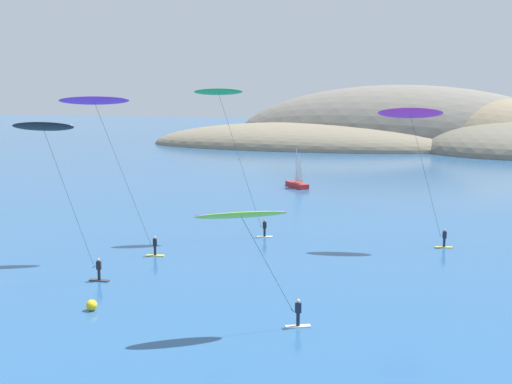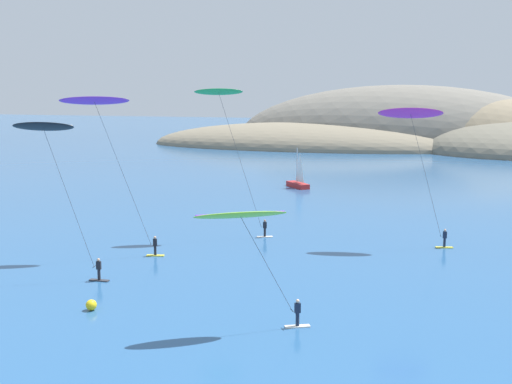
{
  "view_description": "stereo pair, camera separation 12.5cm",
  "coord_description": "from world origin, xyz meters",
  "views": [
    {
      "loc": [
        10.9,
        -20.31,
        13.8
      ],
      "look_at": [
        -4.41,
        27.24,
        5.92
      ],
      "focal_mm": 45.0,
      "sensor_mm": 36.0,
      "label": 1
    },
    {
      "loc": [
        11.02,
        -20.28,
        13.8
      ],
      "look_at": [
        -4.41,
        27.24,
        5.92
      ],
      "focal_mm": 45.0,
      "sensor_mm": 36.0,
      "label": 2
    }
  ],
  "objects": [
    {
      "name": "kitesurfer_green",
      "position": [
        -10.09,
        35.15,
        12.33
      ],
      "size": [
        6.89,
        3.87,
        14.11
      ],
      "color": "silver",
      "rests_on": "ground"
    },
    {
      "name": "headland_island",
      "position": [
        1.23,
        145.77,
        0.0
      ],
      "size": [
        116.52,
        52.54,
        30.81
      ],
      "color": "slate",
      "rests_on": "ground"
    },
    {
      "name": "kitesurfer_black",
      "position": [
        -17.41,
        18.88,
        10.34
      ],
      "size": [
        6.91,
        2.1,
        11.72
      ],
      "color": "#2D2D33",
      "rests_on": "ground"
    },
    {
      "name": "kitesurfer_magenta",
      "position": [
        6.73,
        37.21,
        11.09
      ],
      "size": [
        6.96,
        2.25,
        12.46
      ],
      "color": "yellow",
      "rests_on": "ground"
    },
    {
      "name": "kitesurfer_lime",
      "position": [
        -0.46,
        13.2,
        6.38
      ],
      "size": [
        6.24,
        4.35,
        7.27
      ],
      "color": "silver",
      "rests_on": "ground"
    },
    {
      "name": "kitesurfer_purple",
      "position": [
        -17.14,
        25.48,
        11.94
      ],
      "size": [
        7.66,
        3.99,
        13.46
      ],
      "color": "yellow",
      "rests_on": "ground"
    },
    {
      "name": "marker_buoy",
      "position": [
        -11.04,
        13.69,
        0.35
      ],
      "size": [
        0.7,
        0.7,
        0.7
      ],
      "primitive_type": "sphere",
      "color": "yellow",
      "rests_on": "ground"
    },
    {
      "name": "sailboat_near",
      "position": [
        -11.78,
        69.1,
        0.64
      ],
      "size": [
        4.7,
        5.07,
        5.7
      ],
      "color": "#B22323",
      "rests_on": "ground"
    }
  ]
}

